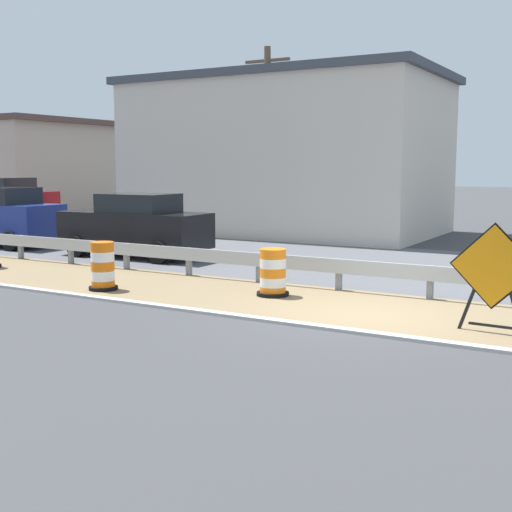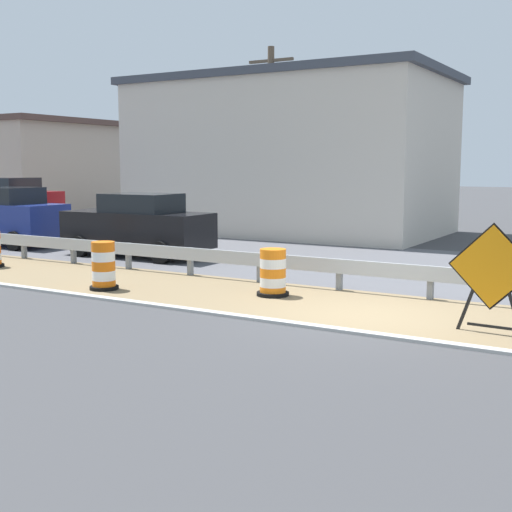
% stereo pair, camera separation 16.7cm
% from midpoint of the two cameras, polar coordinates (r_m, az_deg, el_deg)
% --- Properties ---
extents(ground_plane, '(160.00, 160.00, 0.00)m').
position_cam_midpoint_polar(ground_plane, '(12.64, 9.53, -5.04)').
color(ground_plane, '#3D3D3F').
extents(median_dirt_strip, '(3.55, 120.00, 0.01)m').
position_cam_midpoint_polar(median_dirt_strip, '(13.17, 10.44, -4.54)').
color(median_dirt_strip, '#7F6B4C').
rests_on(median_dirt_strip, ground).
extents(far_lane_asphalt, '(8.07, 120.00, 0.00)m').
position_cam_midpoint_polar(far_lane_asphalt, '(18.65, 16.63, -1.15)').
color(far_lane_asphalt, '#56565B').
rests_on(far_lane_asphalt, ground).
extents(curb_near_edge, '(0.20, 120.00, 0.11)m').
position_cam_midpoint_polar(curb_near_edge, '(11.47, 7.18, -6.29)').
color(curb_near_edge, '#ADADA8').
rests_on(curb_near_edge, ground).
extents(guardrail_median, '(0.18, 53.26, 0.71)m').
position_cam_midpoint_polar(guardrail_median, '(15.44, 3.81, -0.69)').
color(guardrail_median, '#ADB2B7').
rests_on(guardrail_median, ground).
extents(warning_sign_diamond, '(0.12, 1.45, 1.85)m').
position_cam_midpoint_polar(warning_sign_diamond, '(11.68, 19.72, -1.32)').
color(warning_sign_diamond, black).
rests_on(warning_sign_diamond, ground).
extents(traffic_barrel_nearest, '(0.70, 0.70, 1.01)m').
position_cam_midpoint_polar(traffic_barrel_nearest, '(14.32, 1.78, -1.60)').
color(traffic_barrel_nearest, orange).
rests_on(traffic_barrel_nearest, ground).
extents(traffic_barrel_close, '(0.64, 0.64, 1.08)m').
position_cam_midpoint_polar(traffic_barrel_close, '(15.39, -12.48, -1.00)').
color(traffic_barrel_close, orange).
rests_on(traffic_barrel_close, ground).
extents(car_lead_far_lane, '(2.15, 4.50, 2.02)m').
position_cam_midpoint_polar(car_lead_far_lane, '(24.88, -20.27, 3.17)').
color(car_lead_far_lane, navy).
rests_on(car_lead_far_lane, ground).
extents(car_mid_far_lane, '(2.15, 4.12, 2.25)m').
position_cam_midpoint_polar(car_mid_far_lane, '(30.36, -19.66, 4.14)').
color(car_mid_far_lane, maroon).
rests_on(car_mid_far_lane, ground).
extents(car_trailing_far_lane, '(2.05, 4.73, 1.93)m').
position_cam_midpoint_polar(car_trailing_far_lane, '(20.70, -9.74, 2.59)').
color(car_trailing_far_lane, black).
rests_on(car_trailing_far_lane, ground).
extents(roadside_shop_near, '(7.54, 12.67, 6.34)m').
position_cam_midpoint_polar(roadside_shop_near, '(28.25, 3.11, 8.51)').
color(roadside_shop_near, beige).
rests_on(roadside_shop_near, ground).
extents(utility_pole_near, '(0.24, 1.80, 7.03)m').
position_cam_midpoint_polar(utility_pole_near, '(25.11, 1.45, 9.74)').
color(utility_pole_near, brown).
rests_on(utility_pole_near, ground).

